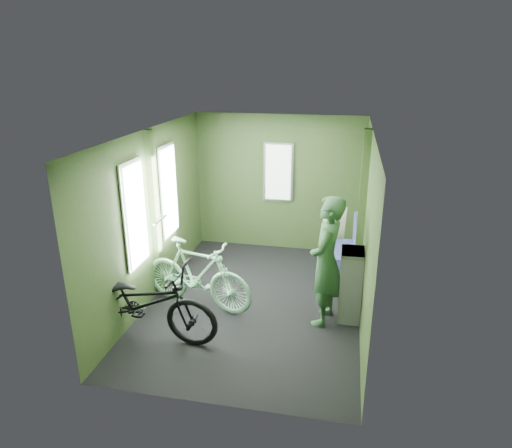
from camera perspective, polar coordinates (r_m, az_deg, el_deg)
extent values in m
plane|color=black|center=(6.32, -0.18, -9.72)|extent=(4.00, 4.00, 0.00)
cube|color=silver|center=(5.56, -0.21, 11.36)|extent=(2.80, 4.00, 0.02)
cube|color=#374E24|center=(7.72, 2.82, 5.07)|extent=(2.80, 0.02, 2.30)
cube|color=#374E24|center=(4.07, -5.97, -9.26)|extent=(2.80, 0.02, 2.30)
cube|color=#374E24|center=(6.26, -12.85, 0.99)|extent=(0.02, 4.00, 2.30)
cube|color=#374E24|center=(5.74, 13.63, -0.81)|extent=(0.02, 4.00, 2.30)
cube|color=#374E24|center=(6.24, -12.52, 0.97)|extent=(0.08, 0.12, 2.30)
cube|color=silver|center=(5.71, -14.80, 1.10)|extent=(0.02, 0.56, 1.34)
cube|color=silver|center=(6.66, -10.74, 4.11)|extent=(0.02, 0.56, 1.34)
cube|color=white|center=(5.56, -15.18, 6.27)|extent=(0.00, 0.12, 0.12)
cube|color=white|center=(6.54, -10.95, 8.57)|extent=(0.00, 0.12, 0.12)
cylinder|color=silver|center=(6.23, -11.89, 0.50)|extent=(0.03, 0.40, 0.03)
cube|color=#374E24|center=(6.30, 13.05, 1.11)|extent=(0.10, 0.10, 2.30)
cube|color=white|center=(6.41, 13.76, 7.88)|extent=(0.02, 0.40, 0.50)
cube|color=silver|center=(7.63, 2.79, 6.44)|extent=(0.50, 0.02, 1.00)
imported|color=black|center=(5.75, -13.56, -13.63)|extent=(1.86, 0.81, 1.00)
imported|color=#94E4B2|center=(6.27, -7.16, -10.15)|extent=(1.66, 0.86, 0.97)
imported|color=#305835|center=(5.60, 8.75, -4.63)|extent=(0.51, 0.67, 1.64)
cube|color=silver|center=(5.72, 9.74, 0.26)|extent=(0.30, 0.16, 0.39)
cube|color=slate|center=(5.87, 11.75, -7.46)|extent=(0.27, 0.38, 0.93)
cube|color=navy|center=(7.12, 10.55, -4.60)|extent=(0.51, 0.86, 0.42)
cube|color=navy|center=(6.96, 12.47, -1.38)|extent=(0.10, 0.84, 0.47)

